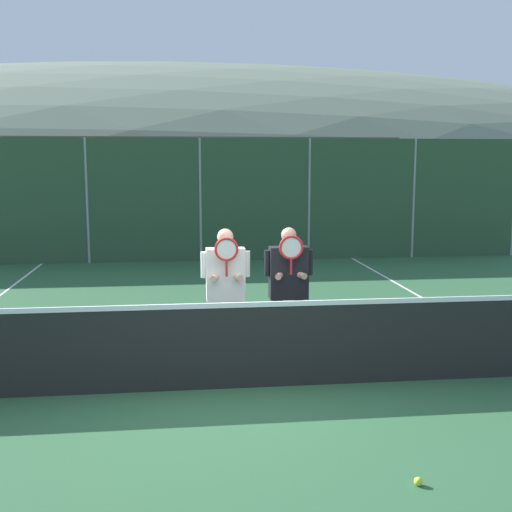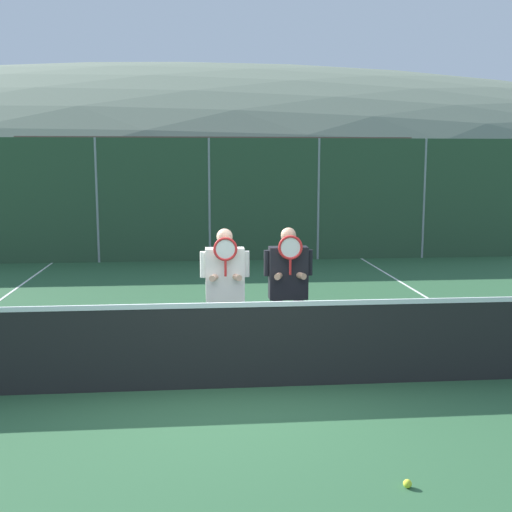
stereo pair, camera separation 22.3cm
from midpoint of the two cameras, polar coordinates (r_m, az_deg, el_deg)
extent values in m
plane|color=#2D5B38|center=(7.37, -3.17, -11.66)|extent=(120.00, 120.00, 0.00)
ellipsoid|color=slate|center=(53.73, -6.43, 5.74)|extent=(98.83, 54.91, 19.22)
cube|color=#9EA3A8|center=(23.68, -4.88, 5.88)|extent=(12.25, 5.00, 2.93)
cube|color=brown|center=(23.66, -4.93, 9.86)|extent=(12.75, 5.50, 0.36)
cylinder|color=gray|center=(16.40, -15.16, 4.74)|extent=(0.06, 0.06, 3.09)
cylinder|color=gray|center=(16.23, -5.36, 4.96)|extent=(0.06, 0.06, 3.09)
cylinder|color=gray|center=(16.54, 4.37, 5.04)|extent=(0.06, 0.06, 3.09)
cylinder|color=gray|center=(17.30, 13.48, 4.98)|extent=(0.06, 0.06, 3.09)
cube|color=#2D4C33|center=(16.23, -5.36, 4.96)|extent=(16.71, 0.02, 3.09)
cube|color=black|center=(7.22, -3.20, -8.18)|extent=(10.40, 0.02, 0.93)
cube|color=white|center=(7.09, -3.23, -4.39)|extent=(10.40, 0.03, 0.06)
cube|color=white|center=(11.12, 16.54, -5.03)|extent=(0.05, 16.00, 0.01)
cylinder|color=#56565B|center=(8.05, -4.42, -6.84)|extent=(0.13, 0.13, 0.82)
cylinder|color=#56565B|center=(8.06, -2.56, -6.80)|extent=(0.13, 0.13, 0.82)
cube|color=white|center=(7.89, -3.54, -1.65)|extent=(0.47, 0.22, 0.65)
sphere|color=tan|center=(7.82, -3.57, 1.72)|extent=(0.20, 0.20, 0.20)
cylinder|color=white|center=(7.86, -5.45, -0.78)|extent=(0.08, 0.08, 0.32)
cylinder|color=white|center=(7.89, -1.64, -0.71)|extent=(0.08, 0.08, 0.32)
cylinder|color=tan|center=(7.80, -4.36, -1.87)|extent=(0.16, 0.27, 0.08)
cylinder|color=tan|center=(7.81, -2.63, -1.84)|extent=(0.16, 0.27, 0.08)
cylinder|color=red|center=(7.70, -3.46, -1.10)|extent=(0.03, 0.03, 0.20)
torus|color=red|center=(7.66, -3.48, 0.60)|extent=(0.29, 0.03, 0.29)
cylinder|color=silver|center=(7.66, -3.48, 0.60)|extent=(0.24, 0.00, 0.24)
cylinder|color=#232838|center=(8.14, 1.16, -6.64)|extent=(0.13, 0.13, 0.82)
cylinder|color=#232838|center=(8.18, 3.00, -6.58)|extent=(0.13, 0.13, 0.82)
cube|color=black|center=(7.99, 2.11, -1.49)|extent=(0.48, 0.22, 0.65)
sphere|color=tan|center=(7.93, 2.13, 1.87)|extent=(0.19, 0.19, 0.19)
cylinder|color=black|center=(7.94, 0.23, -0.63)|extent=(0.08, 0.08, 0.32)
cylinder|color=black|center=(8.02, 3.98, -0.56)|extent=(0.08, 0.08, 0.32)
cylinder|color=tan|center=(7.89, 1.36, -1.71)|extent=(0.16, 0.27, 0.08)
cylinder|color=tan|center=(7.93, 3.07, -1.68)|extent=(0.16, 0.27, 0.08)
cylinder|color=red|center=(7.80, 2.32, -0.94)|extent=(0.03, 0.03, 0.20)
torus|color=red|center=(7.77, 2.33, 0.77)|extent=(0.30, 0.03, 0.30)
cylinder|color=silver|center=(7.77, 2.33, 0.77)|extent=(0.25, 0.00, 0.25)
cube|color=#B2B7BC|center=(19.73, -20.86, 2.69)|extent=(4.62, 1.86, 0.86)
cube|color=#2D3842|center=(19.67, -20.98, 4.96)|extent=(2.54, 1.71, 0.70)
cylinder|color=black|center=(18.53, -16.98, 1.19)|extent=(0.60, 0.16, 0.60)
cylinder|color=black|center=(20.39, -16.06, 1.87)|extent=(0.60, 0.16, 0.60)
cube|color=slate|center=(19.01, -4.87, 2.96)|extent=(4.49, 1.74, 0.82)
cube|color=#2D3842|center=(18.95, -4.90, 5.21)|extent=(2.47, 1.60, 0.67)
cylinder|color=black|center=(18.28, -0.18, 1.47)|extent=(0.60, 0.16, 0.60)
cylinder|color=black|center=(20.04, -0.77, 2.09)|extent=(0.60, 0.16, 0.60)
cylinder|color=black|center=(18.18, -9.35, 1.32)|extent=(0.60, 0.16, 0.60)
cylinder|color=black|center=(19.94, -9.14, 1.95)|extent=(0.60, 0.16, 0.60)
cube|color=slate|center=(19.89, 10.89, 2.97)|extent=(4.56, 1.76, 0.75)
cube|color=#2D3842|center=(19.84, 10.95, 4.92)|extent=(2.51, 1.62, 0.61)
cylinder|color=black|center=(19.60, 15.80, 1.62)|extent=(0.60, 0.16, 0.60)
cylinder|color=black|center=(21.26, 13.94, 2.21)|extent=(0.60, 0.16, 0.60)
cylinder|color=black|center=(18.66, 7.36, 1.54)|extent=(0.60, 0.16, 0.60)
cylinder|color=black|center=(20.40, 6.12, 2.15)|extent=(0.60, 0.16, 0.60)
cylinder|color=black|center=(22.29, 19.74, 2.24)|extent=(0.60, 0.16, 0.60)
sphere|color=#CCDB33|center=(5.47, 13.03, -18.95)|extent=(0.07, 0.07, 0.07)
camera|label=1|loc=(0.11, -90.78, -0.12)|focal=45.00mm
camera|label=2|loc=(0.11, 89.22, 0.12)|focal=45.00mm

